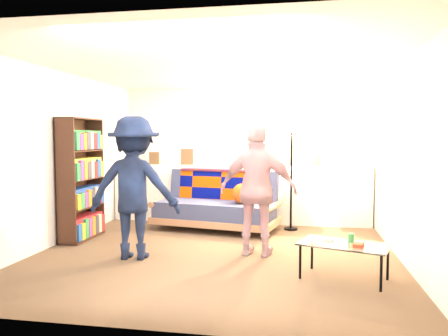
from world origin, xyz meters
name	(u,v)px	position (x,y,z in m)	size (l,w,h in m)	color
ground	(219,249)	(0.00, 0.00, 0.00)	(5.00, 5.00, 0.00)	brown
room_shell	(225,124)	(0.00, 0.47, 1.67)	(4.60, 5.05, 2.45)	silver
half_wall_ledge	(238,194)	(0.00, 1.80, 0.50)	(4.45, 0.15, 1.00)	silver
ledge_decor	(225,155)	(-0.23, 1.78, 1.18)	(2.97, 0.02, 0.45)	brown
futon_sofa	(218,205)	(-0.25, 1.25, 0.39)	(2.10, 1.27, 0.84)	#A47250
bookshelf	(81,183)	(-2.08, 0.24, 0.82)	(0.29, 0.88, 1.75)	#321A10
coffee_table	(345,246)	(1.52, -0.99, 0.35)	(1.01, 0.76, 0.47)	black
floor_lamp	(291,158)	(0.91, 1.43, 1.16)	(0.38, 0.31, 1.63)	black
person_left	(134,188)	(-0.94, -0.59, 0.87)	(1.12, 0.64, 1.73)	black
person_right	(258,190)	(0.54, -0.22, 0.83)	(0.97, 0.40, 1.65)	pink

